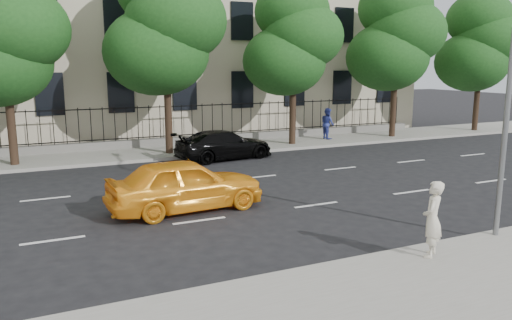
{
  "coord_description": "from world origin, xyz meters",
  "views": [
    {
      "loc": [
        -8.37,
        -10.93,
        4.52
      ],
      "look_at": [
        -1.93,
        3.0,
        1.56
      ],
      "focal_mm": 35.0,
      "sensor_mm": 36.0,
      "label": 1
    }
  ],
  "objects_px": {
    "black_sedan": "(224,145)",
    "woman_near": "(432,219)",
    "street_light": "(495,39)",
    "yellow_taxi": "(186,184)"
  },
  "relations": [
    {
      "from": "yellow_taxi",
      "to": "woman_near",
      "type": "height_order",
      "value": "woman_near"
    },
    {
      "from": "yellow_taxi",
      "to": "black_sedan",
      "type": "distance_m",
      "value": 8.59
    },
    {
      "from": "yellow_taxi",
      "to": "woman_near",
      "type": "bearing_deg",
      "value": -152.78
    },
    {
      "from": "street_light",
      "to": "woman_near",
      "type": "bearing_deg",
      "value": -160.24
    },
    {
      "from": "street_light",
      "to": "yellow_taxi",
      "type": "relative_size",
      "value": 1.66
    },
    {
      "from": "black_sedan",
      "to": "woman_near",
      "type": "relative_size",
      "value": 2.72
    },
    {
      "from": "yellow_taxi",
      "to": "woman_near",
      "type": "distance_m",
      "value": 7.53
    },
    {
      "from": "street_light",
      "to": "woman_near",
      "type": "distance_m",
      "value": 4.97
    },
    {
      "from": "black_sedan",
      "to": "woman_near",
      "type": "bearing_deg",
      "value": 171.01
    },
    {
      "from": "street_light",
      "to": "black_sedan",
      "type": "distance_m",
      "value": 13.93
    }
  ]
}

